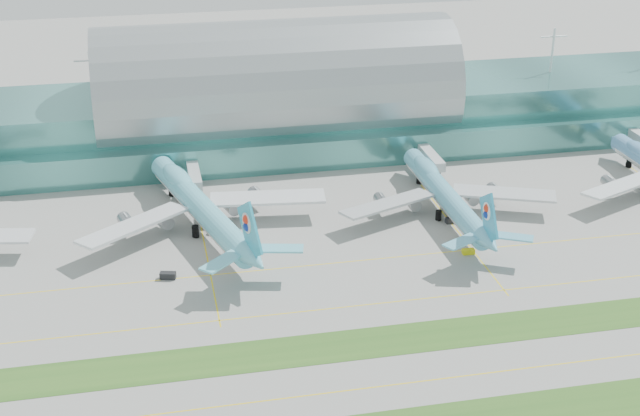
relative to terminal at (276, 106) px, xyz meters
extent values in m
plane|color=gray|center=(-0.01, -128.79, -14.23)|extent=(700.00, 700.00, 0.00)
cube|color=#3D7A75|center=(-0.01, 1.21, -4.23)|extent=(340.00, 42.00, 20.00)
cube|color=#3D7A75|center=(-0.01, -22.79, -9.23)|extent=(340.00, 8.00, 10.00)
ellipsoid|color=#9EA5A8|center=(-0.01, 1.21, 5.77)|extent=(340.00, 46.20, 16.17)
cylinder|color=white|center=(-0.01, 1.21, 13.77)|extent=(0.80, 0.80, 16.00)
cube|color=#B2B7B7|center=(-31.01, -33.79, -8.73)|extent=(3.50, 22.00, 3.00)
cylinder|color=black|center=(-31.01, -43.79, -12.23)|extent=(1.00, 1.00, 4.00)
cube|color=#B2B7B7|center=(43.99, -33.79, -8.73)|extent=(3.50, 22.00, 3.00)
cylinder|color=black|center=(43.99, -43.79, -12.23)|extent=(1.00, 1.00, 4.00)
cube|color=#2D591E|center=(-0.01, -126.79, -14.19)|extent=(420.00, 12.00, 0.08)
cube|color=yellow|center=(-0.01, -142.79, -14.22)|extent=(420.00, 0.35, 0.01)
cube|color=yellow|center=(-0.01, -110.79, -14.22)|extent=(420.00, 0.35, 0.01)
cube|color=yellow|center=(-0.01, -88.79, -14.22)|extent=(420.00, 0.35, 0.01)
cylinder|color=#60C0D5|center=(-31.26, -61.07, -7.62)|extent=(24.51, 66.52, 6.72)
ellipsoid|color=#60C0D5|center=(-36.31, -42.95, -5.77)|extent=(11.63, 21.39, 4.79)
cone|color=#60C0D5|center=(-40.97, -26.20, -7.62)|extent=(7.93, 7.02, 6.72)
cone|color=#60C0D5|center=(-21.08, -97.61, -6.32)|extent=(8.77, 11.11, 6.38)
cube|color=silver|center=(-49.47, -68.39, -8.05)|extent=(30.74, 26.29, 1.32)
cylinder|color=gray|center=(-46.34, -61.45, -10.33)|extent=(5.15, 6.73, 3.68)
cube|color=silver|center=(-11.89, -57.92, -8.05)|extent=(33.22, 11.75, 1.32)
cylinder|color=gray|center=(-18.15, -53.59, -10.33)|extent=(5.15, 6.73, 3.68)
cube|color=#2CA6C7|center=(-21.66, -95.52, 0.51)|extent=(4.45, 13.89, 15.62)
cylinder|color=silver|center=(-21.95, -94.47, 2.14)|extent=(2.34, 5.27, 5.20)
cylinder|color=black|center=(-38.11, -36.48, -12.60)|extent=(1.95, 1.95, 3.25)
cylinder|color=black|center=(-33.23, -66.12, -12.60)|extent=(1.95, 1.95, 3.25)
cylinder|color=black|center=(-26.96, -64.37, -12.60)|extent=(1.95, 1.95, 3.25)
cylinder|color=#5CAFCB|center=(38.25, -65.30, -8.31)|extent=(6.57, 60.24, 6.02)
ellipsoid|color=#5CAFCB|center=(38.10, -48.45, -6.65)|extent=(5.88, 18.35, 4.29)
cone|color=#5CAFCB|center=(37.95, -32.88, -8.31)|extent=(6.06, 4.91, 6.02)
cone|color=#5CAFCB|center=(38.56, -99.28, -7.14)|extent=(5.80, 8.79, 5.72)
cube|color=#B9BDC0|center=(20.79, -67.40, -8.69)|extent=(29.70, 17.91, 1.19)
cylinder|color=gray|center=(25.11, -62.12, -10.73)|extent=(3.35, 5.37, 3.30)
cube|color=#B9BDC0|center=(55.74, -67.09, -8.69)|extent=(29.78, 17.47, 1.19)
cylinder|color=gray|center=(51.32, -61.89, -10.73)|extent=(3.35, 5.37, 3.30)
cube|color=#2C9BC7|center=(38.54, -97.34, -1.02)|extent=(0.70, 12.76, 13.99)
cylinder|color=white|center=(38.53, -96.37, 0.43)|extent=(0.92, 4.67, 4.66)
cylinder|color=black|center=(38.04, -42.43, -12.77)|extent=(1.75, 1.75, 2.91)
cylinder|color=black|center=(35.37, -69.21, -12.77)|extent=(1.75, 1.75, 2.91)
cylinder|color=black|center=(41.20, -69.16, -12.77)|extent=(1.75, 1.75, 2.91)
cone|color=#5B96CA|center=(108.82, -33.59, -8.27)|extent=(6.19, 5.06, 6.06)
cube|color=white|center=(92.23, -68.65, -8.66)|extent=(29.80, 18.49, 1.19)
cylinder|color=gray|center=(96.48, -63.26, -10.71)|extent=(3.47, 5.47, 3.32)
cylinder|color=black|center=(109.10, -43.19, -12.76)|extent=(1.76, 1.76, 2.93)
cube|color=black|center=(-41.81, -88.43, -13.37)|extent=(4.24, 2.71, 1.72)
cube|color=black|center=(-24.21, -78.57, -13.41)|extent=(3.78, 2.67, 1.63)
cube|color=#CFCA0C|center=(36.39, -90.84, -13.57)|extent=(3.30, 1.72, 1.32)
cube|color=black|center=(38.39, -71.79, -13.39)|extent=(3.62, 2.02, 1.67)
camera|label=1|loc=(-43.93, -287.04, 94.14)|focal=50.00mm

